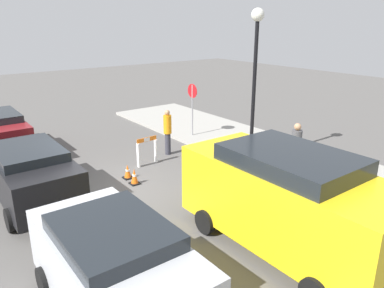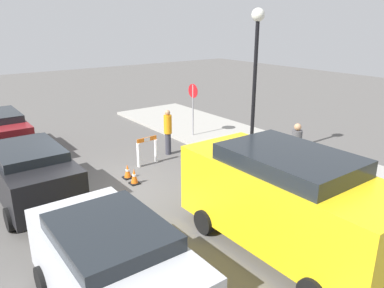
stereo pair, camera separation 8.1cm
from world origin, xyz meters
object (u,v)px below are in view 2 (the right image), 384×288
stop_sign (193,101)px  person_pedestrian (296,148)px  work_van (286,197)px  parked_car_1 (30,171)px  person_worker (168,130)px  parked_car_2 (112,264)px  streetlamp_post (255,65)px

stop_sign → person_pedestrian: (5.62, -0.13, -0.55)m
work_van → parked_car_1: bearing=-146.0°
work_van → person_worker: bearing=168.6°
person_pedestrian → parked_car_1: (-3.42, -7.17, -0.15)m
person_worker → person_pedestrian: size_ratio=0.99×
person_pedestrian → parked_car_2: person_pedestrian is taller
person_worker → work_van: 6.96m
stop_sign → parked_car_2: size_ratio=0.59×
stop_sign → person_worker: size_ratio=1.29×
stop_sign → parked_car_2: bearing=133.6°
streetlamp_post → person_worker: streetlamp_post is taller
parked_car_1 → person_worker: bearing=101.3°
stop_sign → work_van: 8.67m
stop_sign → parked_car_2: stop_sign is taller
streetlamp_post → stop_sign: streetlamp_post is taller
parked_car_1 → person_pedestrian: bearing=64.5°
parked_car_1 → parked_car_2: size_ratio=1.09×
stop_sign → work_van: stop_sign is taller
person_pedestrian → parked_car_2: size_ratio=0.46×
streetlamp_post → person_worker: (-2.40, -2.05, -2.51)m
stop_sign → person_worker: (1.14, -2.04, -0.68)m
stop_sign → parked_car_1: 7.66m
streetlamp_post → person_pedestrian: size_ratio=2.94×
person_pedestrian → stop_sign: bearing=29.0°
parked_car_2 → person_pedestrian: bearing=104.7°
person_worker → parked_car_2: (6.35, -5.26, 0.03)m
streetlamp_post → work_van: size_ratio=1.03×
parked_car_1 → parked_car_2: 5.31m
parked_car_2 → work_van: bearing=83.2°
stop_sign → person_pedestrian: size_ratio=1.28×
streetlamp_post → person_worker: size_ratio=2.97×
person_worker → work_van: (6.82, -1.37, 0.32)m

